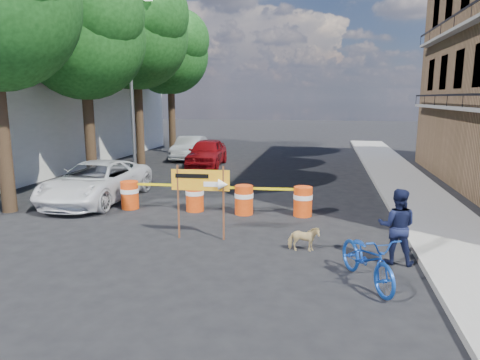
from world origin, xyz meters
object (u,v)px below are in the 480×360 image
at_px(bicycle, 369,235).
at_px(sedan_silver, 190,148).
at_px(pedestrian, 397,226).
at_px(barrel_far_right, 303,201).
at_px(barrel_mid_right, 244,199).
at_px(suv_white, 96,182).
at_px(barrel_far_left, 130,194).
at_px(dog, 304,239).
at_px(sedan_red, 207,153).
at_px(barrel_mid_left, 195,196).
at_px(detour_sign, 208,186).

relative_size(bicycle, sedan_silver, 0.49).
bearing_deg(pedestrian, barrel_far_right, -48.57).
xyz_separation_m(barrel_mid_right, suv_white, (-5.33, 0.68, 0.22)).
distance_m(bicycle, suv_white, 10.03).
height_order(barrel_far_left, dog, barrel_far_left).
distance_m(barrel_far_right, sedan_red, 10.32).
relative_size(barrel_mid_right, dog, 1.25).
bearing_deg(pedestrian, sedan_silver, -48.42).
xyz_separation_m(barrel_far_left, bicycle, (7.01, -4.44, 0.52)).
bearing_deg(sedan_silver, pedestrian, -60.31).
bearing_deg(pedestrian, barrel_far_left, -13.59).
relative_size(barrel_far_left, bicycle, 0.46).
xyz_separation_m(barrel_mid_left, suv_white, (-3.73, 0.60, 0.22)).
relative_size(barrel_mid_right, bicycle, 0.46).
relative_size(barrel_mid_left, barrel_mid_right, 1.00).
xyz_separation_m(barrel_mid_left, barrel_mid_right, (1.60, -0.08, 0.00)).
xyz_separation_m(barrel_mid_right, sedan_red, (-3.65, 8.92, 0.25)).
bearing_deg(sedan_silver, suv_white, -92.85).
bearing_deg(sedan_red, detour_sign, -78.38).
relative_size(barrel_far_right, sedan_silver, 0.22).
bearing_deg(pedestrian, bicycle, 68.98).
height_order(dog, suv_white, suv_white).
bearing_deg(bicycle, detour_sign, 128.31).
height_order(barrel_mid_right, bicycle, bicycle).
bearing_deg(bicycle, pedestrian, 36.37).
relative_size(barrel_far_right, sedan_red, 0.21).
distance_m(detour_sign, pedestrian, 4.50).
bearing_deg(pedestrian, barrel_mid_right, -30.46).
relative_size(barrel_far_left, dog, 1.25).
distance_m(detour_sign, dog, 2.68).
xyz_separation_m(barrel_far_left, sedan_red, (0.10, 8.97, 0.25)).
relative_size(detour_sign, suv_white, 0.38).
height_order(barrel_far_right, bicycle, bicycle).
height_order(barrel_mid_left, barrel_far_right, same).
xyz_separation_m(barrel_mid_right, dog, (1.97, -2.94, -0.17)).
bearing_deg(suv_white, barrel_far_left, -24.19).
bearing_deg(barrel_far_right, barrel_mid_left, -178.77).
bearing_deg(suv_white, barrel_mid_left, -8.51).
height_order(barrel_mid_right, dog, barrel_mid_right).
bearing_deg(bicycle, barrel_mid_left, 113.14).
height_order(barrel_far_left, pedestrian, pedestrian).
bearing_deg(barrel_mid_left, detour_sign, -65.92).
bearing_deg(dog, barrel_mid_left, 44.63).
xyz_separation_m(barrel_far_right, bicycle, (1.46, -4.65, 0.52)).
xyz_separation_m(dog, sedan_silver, (-7.31, 14.25, 0.36)).
relative_size(barrel_far_left, barrel_far_right, 1.00).
height_order(barrel_far_left, sedan_red, sedan_red).
distance_m(barrel_far_left, sedan_silver, 11.47).
xyz_separation_m(pedestrian, dog, (-1.99, 0.33, -0.52)).
distance_m(barrel_mid_left, sedan_red, 9.08).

